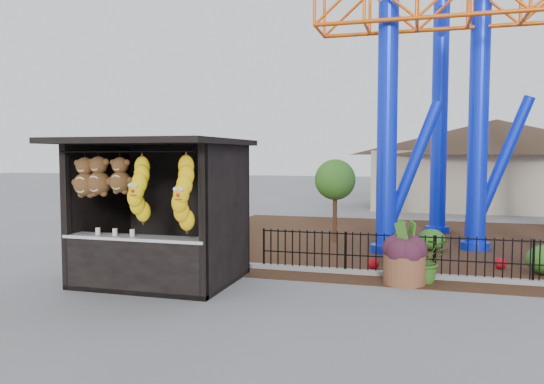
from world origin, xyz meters
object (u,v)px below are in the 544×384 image
(prize_booth, at_px, (154,213))
(potted_plant, at_px, (426,260))
(roller_coaster, at_px, (518,32))
(terracotta_planter, at_px, (404,269))

(prize_booth, xyz_separation_m, potted_plant, (5.61, 1.76, -1.04))
(roller_coaster, bearing_deg, potted_plant, -114.29)
(roller_coaster, height_order, potted_plant, roller_coaster)
(prize_booth, xyz_separation_m, roller_coaster, (8.12, 7.33, 4.91))
(roller_coaster, relative_size, terracotta_planter, 12.30)
(prize_booth, distance_m, potted_plant, 5.97)
(terracotta_planter, relative_size, potted_plant, 0.91)
(prize_booth, xyz_separation_m, terracotta_planter, (5.16, 1.48, -1.22))
(roller_coaster, bearing_deg, prize_booth, -137.91)
(prize_booth, relative_size, roller_coaster, 0.32)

